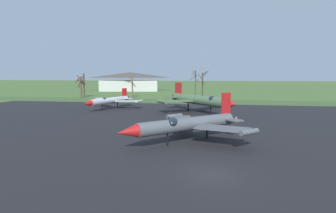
% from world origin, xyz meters
% --- Properties ---
extents(ground_plane, '(600.00, 600.00, 0.00)m').
position_xyz_m(ground_plane, '(0.00, 0.00, 0.00)').
color(ground_plane, '#4C6B33').
extents(asphalt_apron, '(106.94, 58.11, 0.05)m').
position_xyz_m(asphalt_apron, '(0.00, 17.43, 0.03)').
color(asphalt_apron, black).
rests_on(asphalt_apron, ground).
extents(grass_verge_strip, '(166.94, 12.00, 0.06)m').
position_xyz_m(grass_verge_strip, '(0.00, 52.49, 0.03)').
color(grass_verge_strip, '#3F5E2E').
rests_on(grass_verge_strip, ground).
extents(jet_fighter_front_left, '(12.98, 12.84, 5.04)m').
position_xyz_m(jet_fighter_front_left, '(-2.60, 8.76, 2.02)').
color(jet_fighter_front_left, '#565B60').
rests_on(jet_fighter_front_left, ground).
extents(jet_fighter_front_right, '(11.38, 13.05, 4.13)m').
position_xyz_m(jet_fighter_front_right, '(-20.88, 33.55, 1.84)').
color(jet_fighter_front_right, silver).
rests_on(jet_fighter_front_right, ground).
extents(jet_fighter_rear_right, '(14.31, 15.07, 5.52)m').
position_xyz_m(jet_fighter_rear_right, '(-2.41, 30.72, 2.51)').
color(jet_fighter_rear_right, '#4C6B47').
rests_on(jet_fighter_rear_right, ground).
extents(info_placard_rear_right, '(0.58, 0.26, 0.87)m').
position_xyz_m(info_placard_rear_right, '(3.34, 21.80, 0.55)').
color(info_placard_rear_right, black).
rests_on(info_placard_rear_right, ground).
extents(bare_tree_far_left, '(2.44, 2.72, 7.06)m').
position_xyz_m(bare_tree_far_left, '(-40.27, 59.05, 3.86)').
color(bare_tree_far_left, brown).
rests_on(bare_tree_far_left, ground).
extents(bare_tree_left_of_center, '(2.26, 1.80, 7.57)m').
position_xyz_m(bare_tree_left_of_center, '(-39.92, 60.44, 4.01)').
color(bare_tree_left_of_center, '#42382D').
rests_on(bare_tree_left_of_center, ground).
extents(bare_tree_center, '(2.34, 2.34, 7.06)m').
position_xyz_m(bare_tree_center, '(-24.29, 60.92, 3.75)').
color(bare_tree_center, brown).
rests_on(bare_tree_center, ground).
extents(bare_tree_right_of_center, '(2.58, 2.87, 8.64)m').
position_xyz_m(bare_tree_right_of_center, '(-5.21, 62.06, 4.58)').
color(bare_tree_right_of_center, brown).
rests_on(bare_tree_right_of_center, ground).
extents(bare_tree_far_right, '(2.89, 2.91, 8.21)m').
position_xyz_m(bare_tree_far_right, '(-2.93, 58.88, 4.34)').
color(bare_tree_far_right, '#42382D').
rests_on(bare_tree_far_right, ground).
extents(visitor_building, '(27.49, 15.28, 8.18)m').
position_xyz_m(visitor_building, '(-36.27, 96.33, 4.01)').
color(visitor_building, beige).
rests_on(visitor_building, ground).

